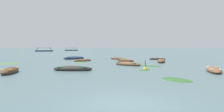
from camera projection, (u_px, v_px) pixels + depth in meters
name	position (u px, v px, depth m)	size (l,w,h in m)	color
ground_plane	(99.00, 48.00, 1503.42)	(6000.00, 6000.00, 0.00)	#476066
mountain_2	(97.00, 36.00, 2568.45)	(791.66, 791.66, 313.87)	#4C5B56
rowboat_0	(126.00, 60.00, 32.90)	(3.10, 2.72, 0.56)	brown
rowboat_1	(73.00, 69.00, 19.89)	(4.22, 1.67, 0.63)	#2D2826
rowboat_2	(128.00, 64.00, 25.80)	(3.84, 3.75, 0.62)	brown
rowboat_3	(83.00, 60.00, 33.52)	(3.40, 2.55, 0.51)	brown
rowboat_4	(10.00, 71.00, 17.93)	(1.58, 3.82, 0.68)	#4C3323
rowboat_5	(214.00, 70.00, 18.99)	(2.92, 4.66, 0.61)	brown
rowboat_6	(157.00, 59.00, 37.69)	(3.36, 1.69, 0.48)	#2D2826
rowboat_7	(117.00, 59.00, 38.94)	(3.05, 3.69, 0.54)	brown
rowboat_8	(161.00, 61.00, 30.94)	(2.55, 4.25, 0.69)	brown
rowboat_9	(74.00, 58.00, 39.18)	(4.59, 3.21, 0.78)	navy
ferry_0	(71.00, 50.00, 149.94)	(10.60, 5.48, 2.54)	navy
ferry_1	(44.00, 51.00, 118.35)	(11.29, 7.37, 2.54)	navy
mooring_buoy	(145.00, 69.00, 20.62)	(0.40, 0.40, 1.14)	yellow
weed_patch_0	(150.00, 66.00, 24.65)	(3.40, 1.70, 0.14)	#2D5628
weed_patch_1	(122.00, 59.00, 41.62)	(2.11, 1.97, 0.14)	#38662D
weed_patch_2	(176.00, 80.00, 14.20)	(2.67, 1.67, 0.14)	#2D5628
weed_patch_3	(10.00, 64.00, 28.39)	(2.90, 2.55, 0.14)	#477033
weed_patch_4	(144.00, 70.00, 20.23)	(1.83, 1.01, 0.14)	#2D5628
weed_patch_5	(81.00, 62.00, 31.04)	(2.64, 1.51, 0.14)	#38662D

